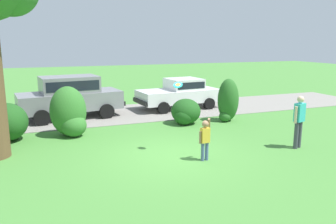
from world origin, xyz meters
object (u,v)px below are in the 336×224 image
object	(u,v)px
parked_suv	(70,95)
frisbee	(178,85)
parked_sedan	(180,92)
adult_onlooker	(299,119)
child_thrower	(205,137)

from	to	relation	value
parked_suv	frisbee	bearing A→B (deg)	-66.09
parked_sedan	parked_suv	bearing A→B (deg)	-176.82
parked_sedan	adult_onlooker	bearing A→B (deg)	-82.70
parked_suv	frisbee	xyz separation A→B (m)	(2.74, -6.17, 1.06)
parked_sedan	adult_onlooker	distance (m)	7.67
parked_suv	parked_sedan	bearing A→B (deg)	3.18
parked_suv	child_thrower	world-z (taller)	parked_suv
child_thrower	frisbee	bearing A→B (deg)	110.83
parked_sedan	parked_suv	xyz separation A→B (m)	(-5.57, -0.31, 0.23)
child_thrower	adult_onlooker	distance (m)	3.41
child_thrower	parked_sedan	bearing A→B (deg)	72.25
frisbee	parked_sedan	bearing A→B (deg)	66.38
child_thrower	frisbee	size ratio (longest dim) A/B	4.14
parked_sedan	adult_onlooker	world-z (taller)	adult_onlooker
adult_onlooker	parked_suv	bearing A→B (deg)	131.91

